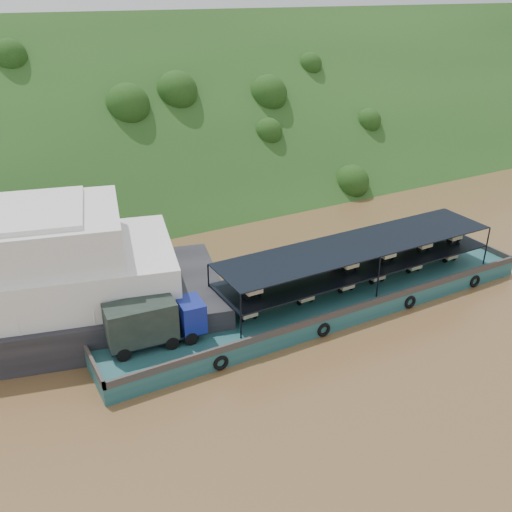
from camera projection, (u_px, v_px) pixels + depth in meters
ground at (297, 302)px, 44.51m from camera, size 160.00×160.00×0.00m
hillside at (145, 178)px, 72.95m from camera, size 140.00×39.60×39.60m
cargo_barge at (310, 298)px, 42.93m from camera, size 35.00×7.18×4.54m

